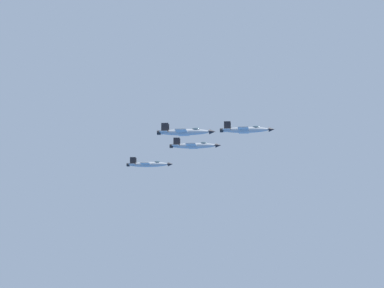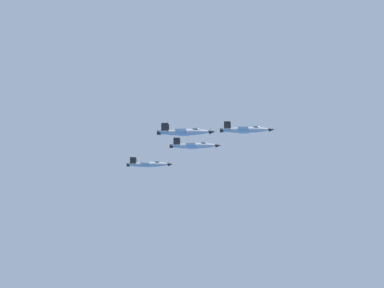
{
  "view_description": "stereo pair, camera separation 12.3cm",
  "coord_description": "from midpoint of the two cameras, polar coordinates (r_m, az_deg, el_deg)",
  "views": [
    {
      "loc": [
        191.57,
        61.08,
        111.68
      ],
      "look_at": [
        -30.26,
        -19.3,
        152.76
      ],
      "focal_mm": 68.2,
      "sensor_mm": 36.0,
      "label": 1
    },
    {
      "loc": [
        191.52,
        61.2,
        111.68
      ],
      "look_at": [
        -30.26,
        -19.3,
        152.76
      ],
      "focal_mm": 68.2,
      "sensor_mm": 36.0,
      "label": 2
    }
  ],
  "objects": [
    {
      "name": "jet_right_wingman",
      "position": [
        217.11,
        -0.57,
        0.95
      ],
      "size": [
        11.06,
        17.37,
        3.7
      ],
      "rotation": [
        0.0,
        0.0,
        1.81
      ],
      "color": "#9EA3A8"
    },
    {
      "name": "jet_lead",
      "position": [
        231.57,
        4.22,
        1.13
      ],
      "size": [
        10.92,
        17.14,
        3.65
      ],
      "rotation": [
        0.0,
        0.0,
        1.81
      ],
      "color": "#9EA3A8"
    },
    {
      "name": "jet_left_outer",
      "position": [
        263.52,
        -3.42,
        -1.59
      ],
      "size": [
        10.65,
        16.72,
        3.56
      ],
      "rotation": [
        0.0,
        0.0,
        1.81
      ],
      "color": "#9EA3A8"
    },
    {
      "name": "jet_left_wingman",
      "position": [
        247.07,
        0.16,
        -0.12
      ],
      "size": [
        11.06,
        17.35,
        3.69
      ],
      "rotation": [
        0.0,
        0.0,
        1.82
      ],
      "color": "#9EA3A8"
    }
  ]
}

